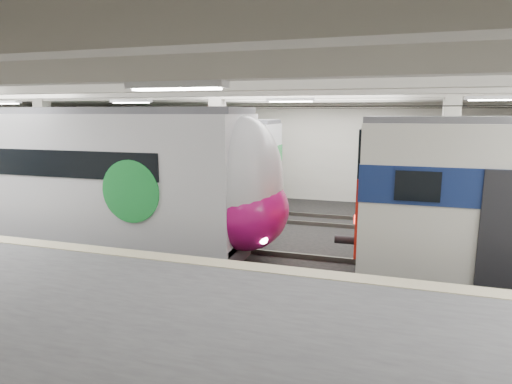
% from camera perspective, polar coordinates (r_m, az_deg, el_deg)
% --- Properties ---
extents(station_hall, '(36.00, 24.00, 5.75)m').
position_cam_1_polar(station_hall, '(10.79, 0.25, 3.69)').
color(station_hall, black).
rests_on(station_hall, ground).
extents(modern_emu, '(14.68, 3.03, 4.69)m').
position_cam_1_polar(modern_emu, '(15.41, -20.84, 1.55)').
color(modern_emu, silver).
rests_on(modern_emu, ground).
extents(far_train, '(13.16, 2.72, 4.23)m').
position_cam_1_polar(far_train, '(20.85, -15.28, 3.74)').
color(far_train, silver).
rests_on(far_train, ground).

